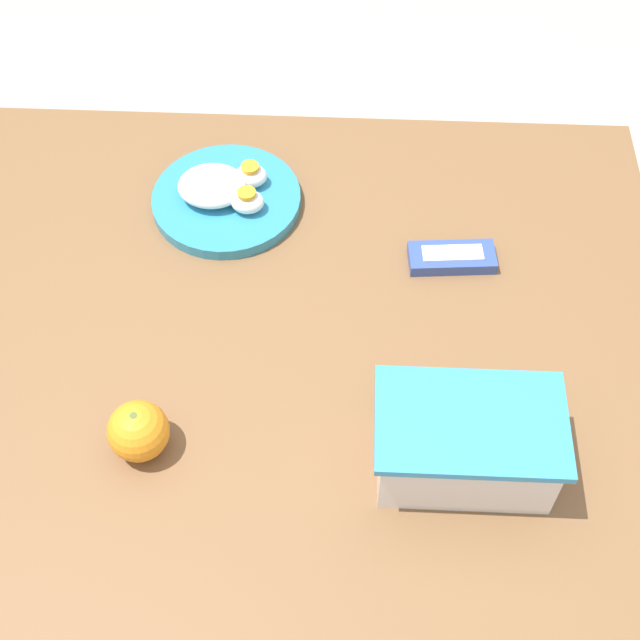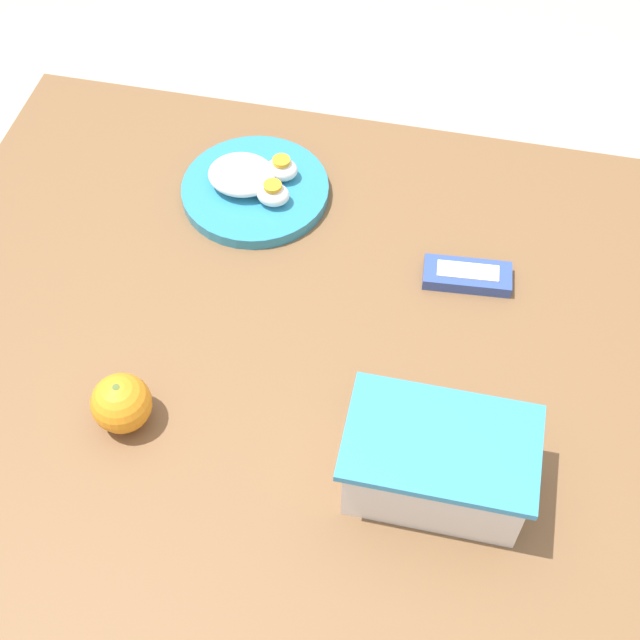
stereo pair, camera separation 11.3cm
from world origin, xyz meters
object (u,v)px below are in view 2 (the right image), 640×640
(orange_fruit, at_px, (121,403))
(rice_plate, at_px, (254,186))
(candy_bar, at_px, (467,275))
(food_container, at_px, (437,466))

(orange_fruit, xyz_separation_m, rice_plate, (-0.06, -0.40, -0.02))
(candy_bar, bearing_deg, orange_fruit, 38.77)
(food_container, bearing_deg, candy_bar, -90.54)
(food_container, height_order, candy_bar, food_container)
(rice_plate, height_order, candy_bar, rice_plate)
(rice_plate, bearing_deg, orange_fruit, 82.00)
(orange_fruit, distance_m, candy_bar, 0.48)
(food_container, relative_size, rice_plate, 0.98)
(rice_plate, bearing_deg, food_container, 128.06)
(food_container, relative_size, orange_fruit, 2.89)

